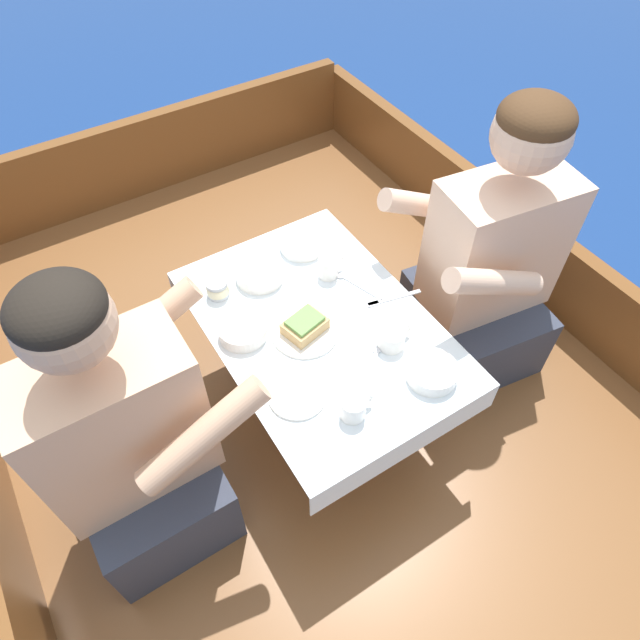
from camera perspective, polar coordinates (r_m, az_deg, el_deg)
The scene contains 22 objects.
ground_plane at distance 2.20m, azimuth 0.76°, elevation -12.99°, with size 60.00×60.00×0.00m, color navy.
boat_deck at distance 2.08m, azimuth 0.79°, elevation -11.33°, with size 2.07×3.07×0.27m, color brown.
gunwale_port at distance 1.80m, azimuth -29.09°, elevation -20.44°, with size 0.06×3.07×0.32m, color brown.
gunwale_starboard at distance 2.34m, azimuth 22.13°, elevation 4.54°, with size 0.06×3.07×0.32m, color brown.
bow_coaming at distance 2.84m, azimuth -16.37°, elevation 15.78°, with size 1.95×0.06×0.36m, color brown.
cockpit_table at distance 1.67m, azimuth 0.00°, elevation -1.45°, with size 0.59×0.86×0.43m.
person_port at distance 1.56m, azimuth -18.34°, elevation -11.63°, with size 0.52×0.44×0.96m.
person_starboard at distance 1.91m, azimuth 16.42°, elevation 5.05°, with size 0.56×0.50×0.99m.
plate_sandwich at distance 1.62m, azimuth -1.51°, elevation -1.12°, with size 0.19×0.19×0.01m.
plate_bread at distance 1.49m, azimuth -2.28°, elevation -7.48°, with size 0.15×0.15×0.01m.
sandwich at distance 1.60m, azimuth -1.53°, elevation -0.51°, with size 0.13×0.11×0.05m.
bowl_port_near at distance 1.54m, azimuth 11.16°, elevation -5.09°, with size 0.14×0.14×0.04m.
bowl_starboard_near at distance 1.76m, azimuth -6.04°, elevation 4.71°, with size 0.15×0.15×0.04m.
bowl_center_far at distance 1.61m, azimuth -7.73°, elevation -0.94°, with size 0.14×0.14×0.04m.
bowl_port_far at distance 1.85m, azimuth -1.81°, elevation 7.73°, with size 0.14×0.14×0.04m.
coffee_cup_port at distance 1.58m, azimuth 7.18°, elevation -1.75°, with size 0.11×0.08×0.06m.
coffee_cup_starboard at distance 1.75m, azimuth 0.86°, elevation 5.37°, with size 0.09×0.06×0.07m.
coffee_cup_center at distance 1.44m, azimuth 3.36°, elevation -8.70°, with size 0.09×0.07×0.06m.
tin_can at distance 1.72m, azimuth -10.21°, elevation 3.13°, with size 0.07×0.07×0.05m.
utensil_spoon_center at distance 1.75m, azimuth 3.28°, elevation 3.84°, with size 0.07×0.17×0.01m.
utensil_spoon_starboard at distance 1.56m, azimuth 5.36°, elevation -4.05°, with size 0.15×0.11×0.01m.
utensil_fork_starboard at distance 1.71m, azimuth 6.90°, elevation 2.07°, with size 0.17×0.05×0.00m.
Camera 1 is at (-0.55, -0.83, 1.96)m, focal length 32.00 mm.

